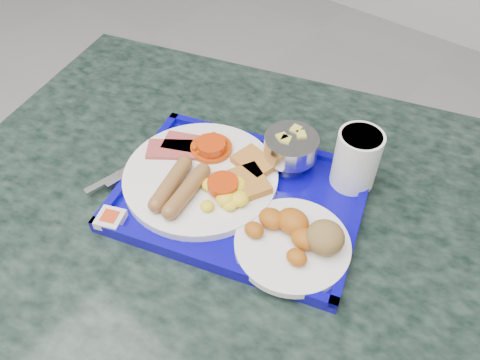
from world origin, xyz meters
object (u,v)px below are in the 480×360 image
at_px(fruit_bowl, 291,147).
at_px(main_plate, 204,175).
at_px(juice_cup, 357,158).
at_px(tray, 240,198).
at_px(bread_plate, 297,239).
at_px(table, 264,267).

bearing_deg(fruit_bowl, main_plate, -125.58).
bearing_deg(juice_cup, tray, -130.42).
relative_size(main_plate, bread_plate, 1.51).
distance_m(main_plate, bread_plate, 0.21).
bearing_deg(tray, fruit_bowl, 79.87).
distance_m(tray, juice_cup, 0.21).
relative_size(bread_plate, juice_cup, 1.70).
height_order(main_plate, bread_plate, bread_plate).
distance_m(table, bread_plate, 0.24).
relative_size(table, tray, 2.80).
bearing_deg(fruit_bowl, table, -75.35).
relative_size(tray, fruit_bowl, 5.00).
xyz_separation_m(main_plate, juice_cup, (0.20, 0.16, 0.04)).
height_order(fruit_bowl, juice_cup, juice_cup).
bearing_deg(tray, bread_plate, -10.24).
height_order(tray, fruit_bowl, fruit_bowl).
height_order(main_plate, juice_cup, juice_cup).
distance_m(tray, bread_plate, 0.14).
bearing_deg(fruit_bowl, bread_plate, -51.19).
xyz_separation_m(table, fruit_bowl, (-0.03, 0.10, 0.24)).
distance_m(bread_plate, juice_cup, 0.18).
bearing_deg(main_plate, fruit_bowl, 54.42).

